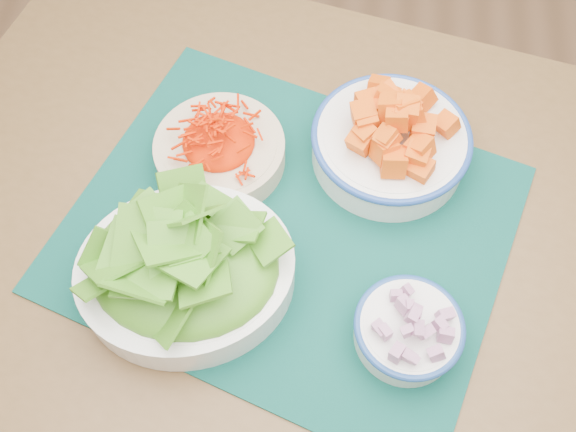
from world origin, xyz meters
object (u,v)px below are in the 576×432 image
object	(u,v)px
carrot_bowl	(219,147)
squash_bowl	(392,136)
onion_bowl	(409,328)
placemat	(288,227)
table	(324,254)
lettuce_bowl	(184,265)

from	to	relation	value
carrot_bowl	squash_bowl	size ratio (longest dim) A/B	0.88
squash_bowl	onion_bowl	size ratio (longest dim) A/B	1.77
squash_bowl	carrot_bowl	bearing A→B (deg)	-171.70
onion_bowl	placemat	bearing A→B (deg)	139.67
table	lettuce_bowl	distance (m)	0.26
placemat	lettuce_bowl	size ratio (longest dim) A/B	1.75
table	carrot_bowl	xyz separation A→B (m)	(-0.17, 0.09, 0.13)
table	onion_bowl	xyz separation A→B (m)	(0.11, -0.15, 0.13)
table	placemat	bearing A→B (deg)	-155.88
table	onion_bowl	distance (m)	0.23
lettuce_bowl	squash_bowl	bearing A→B (deg)	26.71
squash_bowl	placemat	bearing A→B (deg)	-134.44
placemat	squash_bowl	xyz separation A→B (m)	(0.13, 0.13, 0.05)
table	squash_bowl	bearing A→B (deg)	70.07
table	squash_bowl	xyz separation A→B (m)	(0.08, 0.12, 0.15)
squash_bowl	onion_bowl	distance (m)	0.28
placemat	carrot_bowl	size ratio (longest dim) A/B	2.34
placemat	squash_bowl	size ratio (longest dim) A/B	2.06
onion_bowl	lettuce_bowl	bearing A→B (deg)	172.02
carrot_bowl	lettuce_bowl	world-z (taller)	lettuce_bowl
table	lettuce_bowl	bearing A→B (deg)	-134.51
squash_bowl	onion_bowl	xyz separation A→B (m)	(0.03, -0.28, -0.02)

